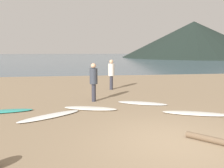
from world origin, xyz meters
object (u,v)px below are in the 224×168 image
object	(u,v)px
person_2	(94,79)
driftwood_log	(221,142)
surfboard_5	(196,113)
person_1	(111,72)
surfboard_2	(50,116)
surfboard_4	(142,103)
surfboard_3	(90,108)

from	to	relation	value
person_2	driftwood_log	xyz separation A→B (m)	(2.87, -5.36, -0.95)
surfboard_5	person_1	bearing A→B (deg)	132.34
surfboard_5	driftwood_log	distance (m)	2.76
surfboard_2	person_2	world-z (taller)	person_2
person_2	surfboard_4	bearing A→B (deg)	159.38
surfboard_5	person_1	size ratio (longest dim) A/B	1.36
surfboard_4	surfboard_3	bearing A→B (deg)	-140.56
surfboard_2	surfboard_4	xyz separation A→B (m)	(3.76, 1.53, -0.01)
surfboard_2	person_1	world-z (taller)	person_1
surfboard_3	surfboard_5	distance (m)	4.02
surfboard_2	surfboard_4	distance (m)	4.06
person_1	surfboard_4	bearing A→B (deg)	-164.91
surfboard_2	surfboard_3	distance (m)	1.70
surfboard_3	driftwood_log	xyz separation A→B (m)	(3.10, -3.93, 0.04)
person_1	person_2	size ratio (longest dim) A/B	1.01
surfboard_4	surfboard_5	size ratio (longest dim) A/B	0.90
surfboard_2	person_2	xyz separation A→B (m)	(1.68, 2.31, 1.00)
surfboard_5	driftwood_log	bearing A→B (deg)	-85.22
surfboard_2	person_1	size ratio (longest dim) A/B	1.33
surfboard_3	surfboard_4	xyz separation A→B (m)	(2.30, 0.66, -0.01)
surfboard_3	person_2	bearing A→B (deg)	98.00
driftwood_log	person_1	bearing A→B (deg)	101.20
person_1	driftwood_log	world-z (taller)	person_1
surfboard_4	person_2	size ratio (longest dim) A/B	1.24
surfboard_2	surfboard_3	xyz separation A→B (m)	(1.45, 0.88, 0.01)
driftwood_log	surfboard_3	bearing A→B (deg)	128.30
surfboard_3	surfboard_4	world-z (taller)	surfboard_3
surfboard_5	driftwood_log	size ratio (longest dim) A/B	1.38
driftwood_log	surfboard_4	bearing A→B (deg)	99.88
person_2	surfboard_3	bearing A→B (deg)	80.87
surfboard_5	surfboard_4	bearing A→B (deg)	148.13
person_1	driftwood_log	bearing A→B (deg)	-166.49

